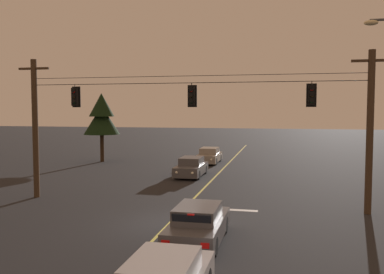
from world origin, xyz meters
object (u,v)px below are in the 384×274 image
object	(u,v)px
traffic_light_leftmost	(75,97)
tree_verge_far	(102,116)
car_oncoming_trailing	(209,156)
traffic_light_left_inner	(192,96)
car_oncoming_lead	(191,167)
traffic_light_centre	(312,95)
car_waiting_near_lane	(198,225)

from	to	relation	value
traffic_light_leftmost	tree_verge_far	distance (m)	16.31
car_oncoming_trailing	traffic_light_left_inner	bearing A→B (deg)	-83.26
traffic_light_leftmost	car_oncoming_lead	bearing A→B (deg)	63.57
traffic_light_centre	tree_verge_far	xyz separation A→B (m)	(-17.76, 15.30, -1.29)
traffic_light_centre	car_waiting_near_lane	world-z (taller)	traffic_light_centre
car_oncoming_trailing	tree_verge_far	size ratio (longest dim) A/B	0.69
car_oncoming_trailing	tree_verge_far	distance (m)	10.69
traffic_light_centre	tree_verge_far	bearing A→B (deg)	139.24
car_waiting_near_lane	traffic_light_leftmost	bearing A→B (deg)	144.27
traffic_light_left_inner	tree_verge_far	world-z (taller)	tree_verge_far
traffic_light_leftmost	traffic_light_left_inner	bearing A→B (deg)	0.00
traffic_light_centre	traffic_light_left_inner	bearing A→B (deg)	180.00
traffic_light_left_inner	car_oncoming_lead	world-z (taller)	traffic_light_left_inner
traffic_light_left_inner	car_waiting_near_lane	world-z (taller)	traffic_light_left_inner
traffic_light_left_inner	car_waiting_near_lane	bearing A→B (deg)	-75.31
traffic_light_leftmost	car_waiting_near_lane	size ratio (longest dim) A/B	0.28
traffic_light_centre	car_oncoming_trailing	xyz separation A→B (m)	(-7.79, 16.59, -4.93)
car_oncoming_lead	car_oncoming_trailing	bearing A→B (deg)	89.87
car_waiting_near_lane	car_oncoming_lead	bearing A→B (deg)	103.35
traffic_light_centre	car_oncoming_lead	size ratio (longest dim) A/B	0.28
traffic_light_leftmost	car_oncoming_trailing	distance (m)	17.87
car_oncoming_lead	car_oncoming_trailing	distance (m)	7.65
car_oncoming_lead	car_oncoming_trailing	size ratio (longest dim) A/B	1.00
traffic_light_left_inner	car_oncoming_trailing	xyz separation A→B (m)	(-1.96, 16.59, -4.93)
car_waiting_near_lane	car_oncoming_trailing	size ratio (longest dim) A/B	0.98
traffic_light_leftmost	tree_verge_far	world-z (taller)	tree_verge_far
traffic_light_centre	car_oncoming_lead	world-z (taller)	traffic_light_centre
traffic_light_centre	car_oncoming_lead	xyz separation A→B (m)	(-7.81, 8.94, -4.93)
car_oncoming_lead	tree_verge_far	bearing A→B (deg)	147.41
traffic_light_left_inner	car_oncoming_trailing	world-z (taller)	traffic_light_left_inner
traffic_light_left_inner	car_oncoming_lead	size ratio (longest dim) A/B	0.28
car_oncoming_lead	tree_verge_far	world-z (taller)	tree_verge_far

